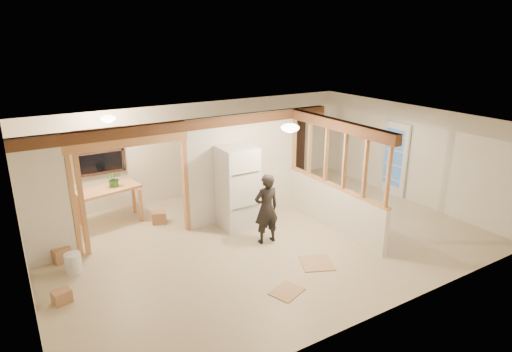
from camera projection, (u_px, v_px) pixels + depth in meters
floor at (263, 237)px, 9.33m from camera, size 9.00×6.50×0.01m
ceiling at (263, 124)px, 8.54m from camera, size 9.00×6.50×0.01m
wall_back at (199, 149)px, 11.57m from camera, size 9.00×0.01×2.50m
wall_front at (380, 245)px, 6.29m from camera, size 9.00×0.01×2.50m
wall_left at (21, 232)px, 6.72m from camera, size 0.01×6.50×2.50m
wall_right at (409, 153)px, 11.14m from camera, size 0.01×6.50×2.50m
partition_left_stub at (44, 202)px, 7.92m from camera, size 0.90×0.12×2.50m
partition_center at (243, 167)px, 10.00m from camera, size 2.80×0.12×2.50m
doorway_frame at (133, 193)px, 8.78m from camera, size 2.46×0.14×2.20m
header_beam_back at (193, 125)px, 9.06m from camera, size 7.00×0.18×0.22m
header_beam_right at (337, 125)px, 9.03m from camera, size 0.18×3.30×0.22m
pony_wall at (332, 207)px, 9.63m from camera, size 0.12×3.20×1.00m
stud_partition at (335, 158)px, 9.26m from camera, size 0.14×3.20×1.32m
window_back at (99, 152)px, 10.13m from camera, size 1.12×0.10×1.10m
french_door at (394, 159)px, 11.50m from camera, size 0.12×0.86×2.00m
ceiling_dome_main at (290, 128)px, 8.28m from camera, size 0.36×0.36×0.16m
ceiling_dome_util at (108, 118)px, 9.18m from camera, size 0.32×0.32×0.14m
hanging_bulb at (142, 136)px, 8.95m from camera, size 0.07×0.07×0.07m
refrigerator at (237, 188)px, 9.55m from camera, size 0.77×0.75×1.88m
woman at (266, 209)px, 8.87m from camera, size 0.57×0.39×1.52m
work_table at (110, 205)px, 9.88m from camera, size 1.49×0.96×0.87m
potted_plant at (114, 178)px, 9.79m from camera, size 0.35×0.31×0.38m
shop_vac at (40, 238)px, 8.65m from camera, size 0.55×0.55×0.58m
bookshelf at (290, 149)px, 12.90m from camera, size 0.91×0.30×1.82m
bucket at (73, 263)px, 7.89m from camera, size 0.39×0.39×0.38m
box_util_a at (159, 217)px, 9.98m from camera, size 0.39×0.36×0.27m
box_util_b at (60, 254)px, 8.30m from camera, size 0.40×0.40×0.29m
box_front at (62, 297)px, 7.01m from camera, size 0.33×0.29×0.23m
floor_panel_near at (317, 263)px, 8.23m from camera, size 0.79×0.79×0.02m
floor_panel_far at (287, 292)px, 7.33m from camera, size 0.65×0.59×0.02m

